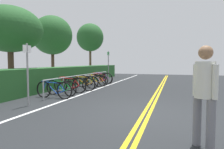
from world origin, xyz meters
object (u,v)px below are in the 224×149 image
at_px(bicycle_1, 61,88).
at_px(bicycle_6, 96,80).
at_px(bicycle_2, 70,85).
at_px(pedestrian, 205,90).
at_px(sign_post_far, 108,63).
at_px(bicycle_0, 54,90).
at_px(bicycle_4, 83,82).
at_px(bicycle_3, 79,84).
at_px(bicycle_7, 100,79).
at_px(tree_far_right, 52,35).
at_px(bike_rack, 85,78).
at_px(tree_extra, 90,38).
at_px(bicycle_8, 102,78).
at_px(tree_mid, 10,30).
at_px(bicycle_5, 91,81).
at_px(sign_post_near, 27,68).

relative_size(bicycle_1, bicycle_6, 0.99).
bearing_deg(bicycle_2, pedestrian, -132.68).
distance_m(bicycle_6, sign_post_far, 3.03).
distance_m(bicycle_0, bicycle_4, 3.10).
height_order(bicycle_3, bicycle_7, bicycle_7).
bearing_deg(bicycle_2, bicycle_0, -174.72).
bearing_deg(bicycle_1, tree_far_right, 36.85).
bearing_deg(bicycle_3, bicycle_2, 166.27).
xyz_separation_m(bicycle_6, bicycle_7, (0.78, 0.05, 0.04)).
relative_size(bike_rack, tree_extra, 1.40).
height_order(bicycle_8, tree_far_right, tree_far_right).
bearing_deg(tree_extra, bicycle_1, -163.20).
relative_size(bicycle_3, bicycle_4, 0.97).
relative_size(bicycle_7, tree_mid, 0.40).
height_order(bicycle_0, tree_extra, tree_extra).
bearing_deg(pedestrian, bike_rack, 39.23).
bearing_deg(sign_post_far, bicycle_5, -178.80).
bearing_deg(bicycle_3, bicycle_1, 175.26).
relative_size(pedestrian, tree_far_right, 0.35).
distance_m(bike_rack, pedestrian, 8.17).
distance_m(bicycle_0, bicycle_1, 0.70).
bearing_deg(bicycle_1, pedestrian, -127.57).
height_order(bike_rack, bicycle_1, bike_rack).
distance_m(bicycle_7, tree_mid, 5.87).
distance_m(bike_rack, sign_post_far, 4.39).
relative_size(bicycle_1, pedestrian, 0.96).
bearing_deg(bicycle_8, bike_rack, -178.00).
bearing_deg(bicycle_5, bicycle_6, -6.43).
distance_m(bicycle_3, tree_extra, 10.05).
xyz_separation_m(bicycle_2, tree_mid, (-0.20, 3.27, 2.74)).
xyz_separation_m(bike_rack, bicycle_8, (3.09, 0.11, -0.23)).
relative_size(sign_post_near, tree_mid, 0.48).
height_order(bicycle_4, tree_far_right, tree_far_right).
distance_m(bicycle_5, tree_mid, 5.03).
xyz_separation_m(bicycle_7, tree_extra, (5.76, 3.18, 3.46)).
xyz_separation_m(bike_rack, sign_post_near, (-4.53, -0.10, 0.66)).
relative_size(bicycle_4, bicycle_8, 1.02).
distance_m(bicycle_3, bicycle_8, 3.93).
xyz_separation_m(bicycle_1, bicycle_6, (3.80, -0.12, -0.00)).
xyz_separation_m(bicycle_5, bicycle_7, (1.39, -0.02, 0.02)).
xyz_separation_m(bicycle_1, tree_extra, (10.33, 3.12, 3.50)).
bearing_deg(sign_post_near, bicycle_3, 0.18).
bearing_deg(sign_post_far, tree_mid, 151.35).
xyz_separation_m(pedestrian, tree_extra, (14.33, 8.31, 2.84)).
relative_size(bicycle_1, tree_extra, 0.32).
height_order(bike_rack, bicycle_8, bike_rack).
xyz_separation_m(bicycle_3, tree_mid, (-0.86, 3.43, 2.78)).
height_order(bicycle_2, bicycle_8, bicycle_2).
xyz_separation_m(bicycle_0, sign_post_far, (7.34, 0.13, 1.02)).
height_order(bike_rack, bicycle_7, bike_rack).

